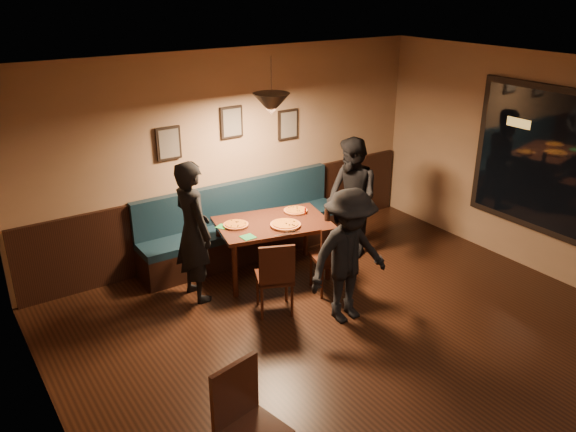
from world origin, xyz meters
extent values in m
plane|color=black|center=(0.00, 0.00, 0.00)|extent=(7.00, 7.00, 0.00)
plane|color=silver|center=(0.00, 0.00, 2.80)|extent=(7.00, 7.00, 0.00)
plane|color=#8C704F|center=(0.00, 3.50, 1.40)|extent=(6.00, 0.00, 6.00)
plane|color=#8C704F|center=(-3.00, 0.00, 1.40)|extent=(0.00, 7.00, 7.00)
cube|color=black|center=(0.00, 3.47, 0.50)|extent=(5.88, 0.06, 1.00)
cube|color=black|center=(2.96, 0.50, 1.50)|extent=(0.06, 2.56, 1.86)
plane|color=black|center=(2.93, 0.50, 1.50)|extent=(0.00, 2.40, 2.40)
cube|color=black|center=(-0.90, 3.47, 1.70)|extent=(0.32, 0.04, 0.42)
cube|color=black|center=(0.00, 3.47, 1.85)|extent=(0.32, 0.04, 0.42)
cube|color=black|center=(0.90, 3.47, 1.70)|extent=(0.32, 0.04, 0.42)
cone|color=black|center=(0.03, 2.52, 2.25)|extent=(0.44, 0.44, 0.25)
cube|color=black|center=(0.03, 2.52, 0.37)|extent=(1.56, 1.19, 0.75)
imported|color=black|center=(-1.04, 2.57, 0.86)|extent=(0.44, 0.65, 1.73)
imported|color=black|center=(1.27, 2.46, 0.83)|extent=(0.72, 0.87, 1.66)
imported|color=black|center=(0.16, 1.17, 0.78)|extent=(1.02, 0.59, 1.56)
cylinder|color=#BF8624|center=(-0.43, 2.66, 0.77)|extent=(0.39, 0.39, 0.04)
cylinder|color=gold|center=(0.08, 2.31, 0.77)|extent=(0.48, 0.48, 0.04)
cylinder|color=gold|center=(0.46, 2.64, 0.77)|extent=(0.35, 0.35, 0.04)
cylinder|color=black|center=(0.63, 2.17, 0.83)|extent=(0.08, 0.08, 0.15)
cylinder|color=#921A04|center=(0.52, 2.49, 0.80)|extent=(0.03, 0.03, 0.11)
cube|color=#1F7730|center=(-0.58, 2.73, 0.75)|extent=(0.19, 0.19, 0.01)
cube|color=#1E7138|center=(-0.47, 2.28, 0.75)|extent=(0.17, 0.17, 0.01)
cube|color=silver|center=(-0.03, 2.10, 0.75)|extent=(0.17, 0.10, 0.00)
camera|label=1|loc=(-3.56, -3.17, 3.61)|focal=35.96mm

